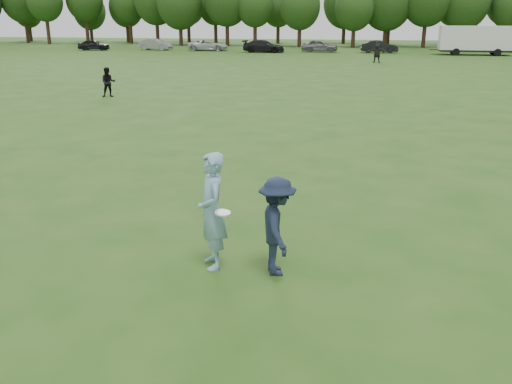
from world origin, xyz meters
TOP-DOWN VIEW (x-y plane):
  - ground at (0.00, 0.00)m, footprint 200.00×200.00m
  - thrower at (-1.55, 0.21)m, footprint 0.78×0.89m
  - defender at (-0.40, 0.18)m, footprint 0.95×1.25m
  - player_far_a at (-12.97, 19.49)m, footprint 0.96×0.87m
  - player_far_d at (1.56, 46.14)m, footprint 1.88×0.73m
  - car_a at (-34.46, 59.00)m, footprint 4.15×2.11m
  - car_b at (-26.78, 61.07)m, footprint 4.49×1.91m
  - car_c at (-19.50, 60.99)m, footprint 5.25×2.73m
  - car_d at (-11.93, 59.10)m, footprint 5.14×2.24m
  - car_e at (-5.24, 61.12)m, footprint 4.44×1.81m
  - car_f at (1.95, 61.01)m, footprint 4.54×1.86m
  - disc_in_play at (-1.29, -0.02)m, footprint 0.27×0.27m
  - cargo_trailer at (12.60, 59.19)m, footprint 9.00×2.75m
  - treeline at (2.81, 76.90)m, footprint 130.35×18.39m

SIDE VIEW (x-z plane):
  - ground at x=0.00m, z-range 0.00..0.00m
  - car_a at x=-34.46m, z-range 0.00..1.35m
  - car_c at x=-19.50m, z-range 0.00..1.41m
  - car_b at x=-26.78m, z-range 0.00..1.44m
  - car_f at x=1.95m, z-range 0.00..1.47m
  - car_d at x=-11.93m, z-range 0.00..1.47m
  - car_e at x=-5.24m, z-range 0.00..1.51m
  - player_far_a at x=-12.97m, z-range 0.00..1.60m
  - defender at x=-0.40m, z-range 0.00..1.71m
  - player_far_d at x=1.56m, z-range 0.00..1.98m
  - thrower at x=-1.55m, z-range 0.00..2.06m
  - disc_in_play at x=-1.29m, z-range 1.07..1.13m
  - cargo_trailer at x=12.60m, z-range 0.18..3.38m
  - treeline at x=2.81m, z-range 0.39..12.13m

